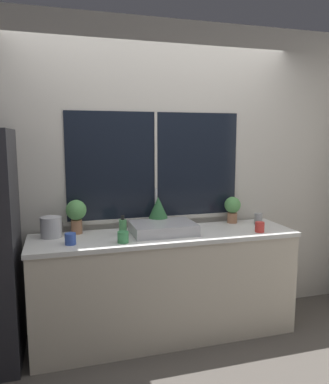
# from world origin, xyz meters

# --- Properties ---
(ground_plane) EXTENTS (14.00, 14.00, 0.00)m
(ground_plane) POSITION_xyz_m (0.00, 0.00, 0.00)
(ground_plane) COLOR #4C4742
(wall_back) EXTENTS (8.00, 0.09, 2.70)m
(wall_back) POSITION_xyz_m (0.00, 0.63, 1.35)
(wall_back) COLOR #BCB7AD
(wall_back) RESTS_ON ground_plane
(wall_right) EXTENTS (0.06, 7.00, 2.70)m
(wall_right) POSITION_xyz_m (2.03, 1.50, 1.35)
(wall_right) COLOR #BCB7AD
(wall_right) RESTS_ON ground_plane
(counter) EXTENTS (2.21, 0.58, 0.90)m
(counter) POSITION_xyz_m (0.00, 0.28, 0.45)
(counter) COLOR beige
(counter) RESTS_ON ground_plane
(sink) EXTENTS (0.52, 0.43, 0.35)m
(sink) POSITION_xyz_m (-0.02, 0.30, 0.94)
(sink) COLOR #ADADB2
(sink) RESTS_ON counter
(potted_plant_left) EXTENTS (0.17, 0.17, 0.28)m
(potted_plant_left) POSITION_xyz_m (-0.71, 0.49, 1.07)
(potted_plant_left) COLOR #9E6B4C
(potted_plant_left) RESTS_ON counter
(potted_plant_center) EXTENTS (0.17, 0.17, 0.28)m
(potted_plant_center) POSITION_xyz_m (-0.01, 0.49, 1.05)
(potted_plant_center) COLOR #9E6B4C
(potted_plant_center) RESTS_ON counter
(potted_plant_right) EXTENTS (0.15, 0.15, 0.25)m
(potted_plant_right) POSITION_xyz_m (0.71, 0.49, 1.04)
(potted_plant_right) COLOR #9E6B4C
(potted_plant_right) RESTS_ON counter
(soap_bottle) EXTENTS (0.06, 0.06, 0.16)m
(soap_bottle) POSITION_xyz_m (-0.35, 0.33, 0.97)
(soap_bottle) COLOR #519E5B
(soap_bottle) RESTS_ON counter
(mug_blue) EXTENTS (0.08, 0.08, 0.09)m
(mug_blue) POSITION_xyz_m (-0.77, 0.17, 0.94)
(mug_blue) COLOR #3351AD
(mug_blue) RESTS_ON counter
(mug_grey) EXTENTS (0.07, 0.07, 0.10)m
(mug_grey) POSITION_xyz_m (0.91, 0.35, 0.95)
(mug_grey) COLOR gray
(mug_grey) RESTS_ON counter
(mug_green) EXTENTS (0.08, 0.08, 0.09)m
(mug_green) POSITION_xyz_m (-0.39, 0.11, 0.94)
(mug_green) COLOR #38844C
(mug_green) RESTS_ON counter
(mug_red) EXTENTS (0.08, 0.08, 0.09)m
(mug_red) POSITION_xyz_m (0.78, 0.11, 0.94)
(mug_red) COLOR #B72D28
(mug_red) RESTS_ON counter
(kettle) EXTENTS (0.17, 0.17, 0.18)m
(kettle) POSITION_xyz_m (-0.91, 0.43, 0.99)
(kettle) COLOR #B2B2B7
(kettle) RESTS_ON counter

